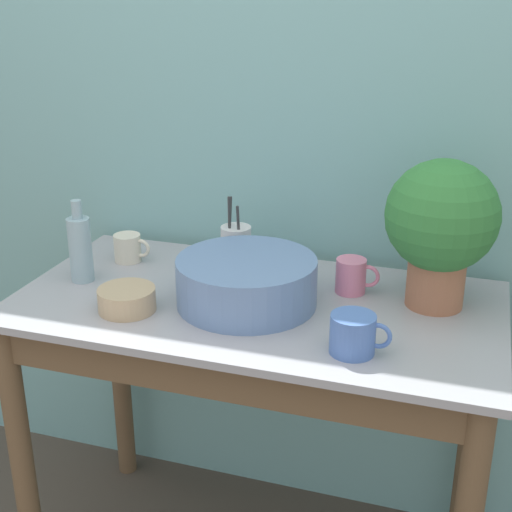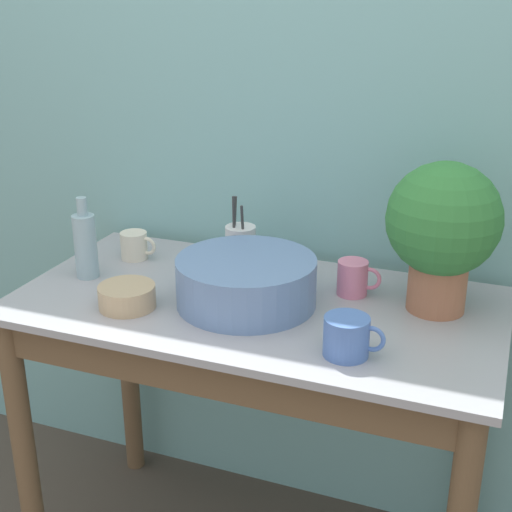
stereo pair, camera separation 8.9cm
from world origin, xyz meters
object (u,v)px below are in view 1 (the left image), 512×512
object	(u,v)px
mug_blue	(354,334)
bowl_small_tan	(127,299)
mug_pink	(352,276)
bowl_wash_large	(247,282)
utensil_cup	(236,246)
potted_plant	(441,223)
bottle_tall	(80,248)
mug_cream	(128,248)

from	to	relation	value
mug_blue	bowl_small_tan	bearing A→B (deg)	175.82
mug_pink	bowl_small_tan	distance (m)	0.57
bowl_wash_large	utensil_cup	distance (m)	0.24
mug_blue	bowl_small_tan	distance (m)	0.56
potted_plant	bottle_tall	size ratio (longest dim) A/B	1.65
mug_cream	utensil_cup	xyz separation A→B (m)	(0.31, 0.05, 0.02)
mug_blue	utensil_cup	distance (m)	0.56
bottle_tall	bowl_small_tan	bearing A→B (deg)	-33.09
bowl_wash_large	potted_plant	bearing A→B (deg)	17.04
mug_cream	potted_plant	bearing A→B (deg)	-2.28
mug_blue	utensil_cup	xyz separation A→B (m)	(-0.40, 0.38, 0.02)
bottle_tall	utensil_cup	distance (m)	0.42
bottle_tall	bowl_wash_large	bearing A→B (deg)	-0.81
mug_cream	utensil_cup	distance (m)	0.31
bowl_wash_large	bowl_small_tan	distance (m)	0.29
bottle_tall	utensil_cup	size ratio (longest dim) A/B	1.08
potted_plant	bowl_wash_large	size ratio (longest dim) A/B	1.06
potted_plant	bowl_small_tan	distance (m)	0.77
bowl_wash_large	utensil_cup	size ratio (longest dim) A/B	1.67
bowl_wash_large	utensil_cup	bearing A→B (deg)	115.43
bottle_tall	potted_plant	bearing A→B (deg)	8.10
potted_plant	mug_pink	bearing A→B (deg)	176.15
bottle_tall	mug_pink	distance (m)	0.71
mug_cream	bottle_tall	bearing A→B (deg)	-107.85
potted_plant	mug_blue	bearing A→B (deg)	-115.93
mug_cream	bowl_small_tan	distance (m)	0.33
bowl_wash_large	mug_cream	distance (m)	0.44
potted_plant	bowl_wash_large	world-z (taller)	potted_plant
mug_cream	mug_pink	distance (m)	0.64
potted_plant	utensil_cup	bearing A→B (deg)	171.05
bottle_tall	bowl_small_tan	xyz separation A→B (m)	(0.20, -0.13, -0.06)
bowl_small_tan	utensil_cup	xyz separation A→B (m)	(0.16, 0.34, 0.03)
bottle_tall	mug_pink	xyz separation A→B (m)	(0.70, 0.14, -0.05)
utensil_cup	potted_plant	bearing A→B (deg)	-8.95
bowl_small_tan	mug_blue	bearing A→B (deg)	-4.18
utensil_cup	mug_cream	bearing A→B (deg)	-170.31
potted_plant	bowl_small_tan	size ratio (longest dim) A/B	2.61
mug_pink	bowl_wash_large	bearing A→B (deg)	-147.40
bowl_small_tan	utensil_cup	world-z (taller)	utensil_cup
mug_cream	bowl_small_tan	size ratio (longest dim) A/B	0.77
mug_pink	utensil_cup	size ratio (longest dim) A/B	0.54
bottle_tall	mug_blue	xyz separation A→B (m)	(0.76, -0.17, -0.05)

